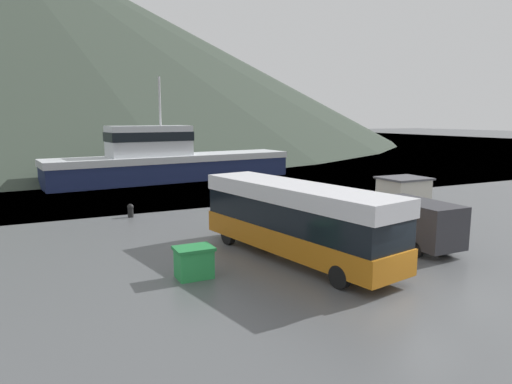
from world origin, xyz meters
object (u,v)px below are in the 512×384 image
storage_bin (194,262)px  tour_bus (295,217)px  delivery_van (409,221)px  fishing_boat (169,160)px  dock_kiosk (403,197)px

storage_bin → tour_bus: bearing=5.0°
tour_bus → delivery_van: size_ratio=1.82×
delivery_van → fishing_boat: bearing=99.0°
tour_bus → storage_bin: tour_bus is taller
fishing_boat → dock_kiosk: fishing_boat is taller
storage_bin → dock_kiosk: bearing=17.6°
fishing_boat → storage_bin: 28.95m
fishing_boat → storage_bin: size_ratio=16.76×
delivery_van → tour_bus: bearing=174.0°
fishing_boat → storage_bin: (-6.68, -28.14, -1.41)m
storage_bin → dock_kiosk: 16.24m
tour_bus → delivery_van: (6.03, -0.69, -0.64)m
fishing_boat → storage_bin: fishing_boat is taller
tour_bus → storage_bin: size_ratio=7.34×
tour_bus → dock_kiosk: size_ratio=3.84×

